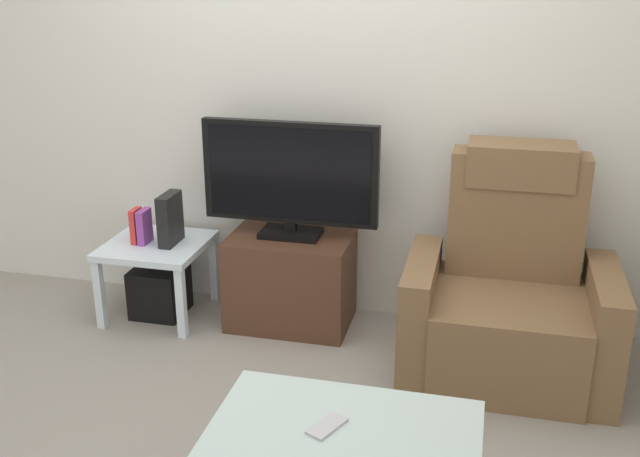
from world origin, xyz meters
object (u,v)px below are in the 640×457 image
object	(u,v)px
tv_stand	(290,280)
television	(290,177)
game_console	(170,219)
cell_phone	(327,426)
book_leftmost	(136,226)
side_table	(157,254)
book_middle	(144,227)
coffee_table	(343,440)
recliner_armchair	(510,298)
subwoofer_box	(160,291)

from	to	relation	value
tv_stand	television	world-z (taller)	television
game_console	cell_phone	xyz separation A→B (m)	(1.22, -1.46, -0.14)
game_console	book_leftmost	bearing A→B (deg)	-171.03
side_table	book_leftmost	world-z (taller)	book_leftmost
television	book_middle	bearing A→B (deg)	-172.93
book_leftmost	tv_stand	bearing A→B (deg)	5.39
book_middle	coffee_table	distance (m)	2.03
tv_stand	side_table	xyz separation A→B (m)	(-0.75, -0.06, 0.11)
book_leftmost	book_middle	world-z (taller)	book_leftmost
recliner_armchair	game_console	bearing A→B (deg)	-178.54
television	game_console	world-z (taller)	television
subwoofer_box	coffee_table	world-z (taller)	coffee_table
television	subwoofer_box	xyz separation A→B (m)	(-0.75, -0.08, -0.70)
book_middle	cell_phone	world-z (taller)	book_middle
book_leftmost	game_console	world-z (taller)	game_console
recliner_armchair	cell_phone	world-z (taller)	recliner_armchair
subwoofer_box	book_middle	bearing A→B (deg)	-158.61
side_table	coffee_table	world-z (taller)	same
book_leftmost	coffee_table	bearing A→B (deg)	-44.70
tv_stand	game_console	size ratio (longest dim) A/B	2.31
cell_phone	book_leftmost	bearing A→B (deg)	159.58
tv_stand	subwoofer_box	world-z (taller)	tv_stand
tv_stand	book_middle	world-z (taller)	book_middle
side_table	game_console	world-z (taller)	game_console
cell_phone	subwoofer_box	bearing A→B (deg)	157.08
book_middle	coffee_table	xyz separation A→B (m)	(1.42, -1.45, -0.12)
tv_stand	subwoofer_box	bearing A→B (deg)	-175.41
subwoofer_box	recliner_armchair	bearing A→B (deg)	-4.45
subwoofer_box	cell_phone	world-z (taller)	cell_phone
recliner_armchair	side_table	bearing A→B (deg)	-178.01
coffee_table	book_middle	bearing A→B (deg)	134.32
subwoofer_box	side_table	bearing A→B (deg)	90.00
book_leftmost	cell_phone	world-z (taller)	book_leftmost
television	game_console	distance (m)	0.72
tv_stand	side_table	world-z (taller)	tv_stand
television	book_leftmost	bearing A→B (deg)	-173.34
recliner_armchair	book_middle	bearing A→B (deg)	-177.31
side_table	cell_phone	size ratio (longest dim) A/B	3.60
recliner_armchair	game_console	distance (m)	1.83
side_table	cell_phone	xyz separation A→B (m)	(1.31, -1.45, 0.07)
subwoofer_box	coffee_table	size ratio (longest dim) A/B	0.31
subwoofer_box	coffee_table	bearing A→B (deg)	-47.12
tv_stand	cell_phone	xyz separation A→B (m)	(0.55, -1.51, 0.18)
subwoofer_box	book_middle	size ratio (longest dim) A/B	1.45
game_console	cell_phone	world-z (taller)	game_console
subwoofer_box	game_console	size ratio (longest dim) A/B	0.98
game_console	coffee_table	distance (m)	1.96
television	subwoofer_box	bearing A→B (deg)	-173.96
coffee_table	side_table	bearing A→B (deg)	132.88
side_table	book_leftmost	distance (m)	0.19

